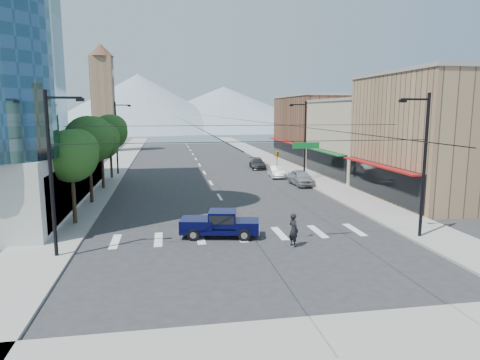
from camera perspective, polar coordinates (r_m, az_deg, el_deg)
The scene contains 22 objects.
ground at distance 26.34m, azimuth 1.07°, elevation -8.30°, with size 160.00×160.00×0.00m, color #28282B.
sidewalk_left at distance 65.54m, azimuth -16.07°, elevation 1.99°, with size 4.00×120.00×0.15m, color gray.
sidewalk_right at distance 67.25m, azimuth 4.71°, elevation 2.50°, with size 4.00×120.00×0.15m, color gray.
sidewalk_cross at distance 15.64m, azimuth 9.97°, elevation -21.10°, with size 28.00×4.00×0.15m, color gray.
shop_near at distance 42.65m, azimuth 25.81°, elevation 5.05°, with size 12.00×14.00×11.00m, color #8C6B4C.
shop_mid at distance 54.70m, azimuth 17.21°, elevation 5.23°, with size 12.00×14.00×9.00m, color tan.
shop_far at distance 69.29m, azimuth 11.23°, elevation 6.64°, with size 12.00×18.00×10.00m, color brown.
clock_tower at distance 87.49m, azimuth -17.81°, elevation 10.59°, with size 4.80×4.80×20.40m.
mountain_left at distance 174.98m, azimuth -13.35°, elevation 10.01°, with size 80.00×80.00×22.00m, color gray.
mountain_right at distance 186.31m, azimuth -2.18°, elevation 9.57°, with size 90.00×90.00×18.00m, color gray.
tree_near at distance 31.54m, azimuth -21.34°, elevation 3.25°, with size 3.65×3.64×6.71m.
tree_midnear at distance 38.35m, azimuth -19.34°, elevation 5.22°, with size 4.09×4.09×7.52m.
tree_midfar at distance 45.29m, azimuth -17.86°, elevation 5.07°, with size 3.65×3.64×6.71m.
tree_far at distance 52.19m, azimuth -16.84°, elevation 6.28°, with size 4.09×4.09×7.52m.
signal_rig at distance 24.39m, azimuth 1.99°, elevation 1.47°, with size 21.80×0.20×9.00m.
lamp_pole_nw at distance 55.06m, azimuth -16.02°, elevation 5.77°, with size 2.00×0.25×9.00m.
lamp_pole_ne at distance 49.23m, azimuth 8.52°, elevation 5.65°, with size 2.00×0.25×9.00m.
pickup_truck at distance 27.22m, azimuth -2.76°, elevation -5.78°, with size 5.27×2.72×1.70m.
pedestrian at distance 25.52m, azimuth 7.15°, elevation -6.63°, with size 0.72×0.48×1.99m, color black.
parked_car_near at distance 46.29m, azimuth 8.13°, elevation 0.30°, with size 1.92×4.77×1.63m, color #A0A1A5.
parked_car_mid at distance 51.53m, azimuth 4.84°, elevation 1.14°, with size 1.49×4.27×1.41m, color white.
parked_car_far at distance 59.18m, azimuth 2.34°, elevation 2.20°, with size 1.92×4.73×1.37m, color #2F3032.
Camera 1 is at (-4.75, -24.66, 7.94)m, focal length 32.00 mm.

